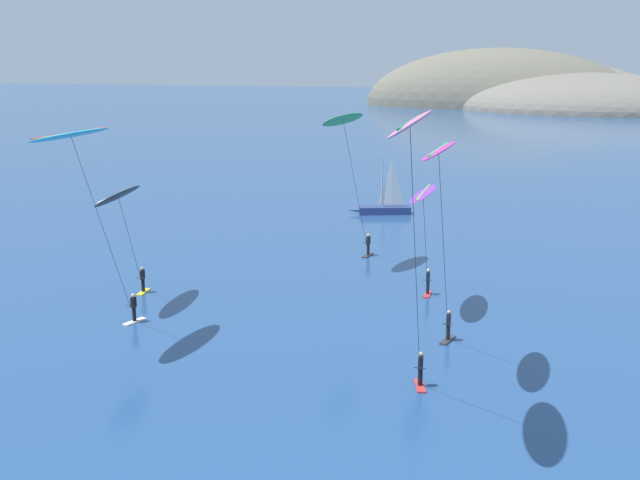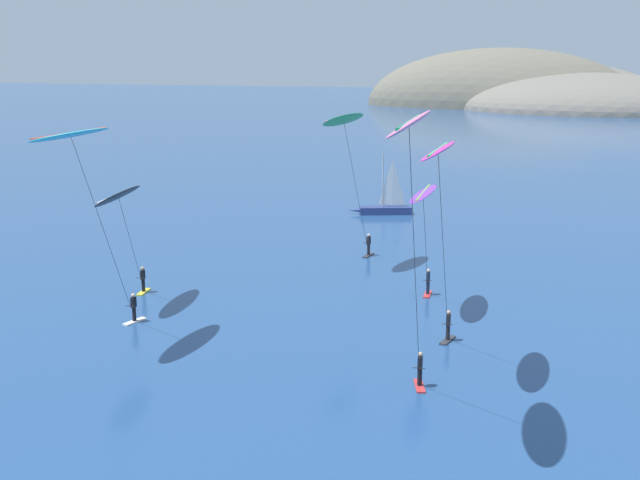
# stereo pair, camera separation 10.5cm
# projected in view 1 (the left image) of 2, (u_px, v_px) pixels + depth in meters

# --- Properties ---
(headland_island) EXTENTS (91.50, 52.90, 30.65)m
(headland_island) POSITION_uv_depth(u_px,v_px,m) (538.00, 107.00, 212.33)
(headland_island) COLOR slate
(headland_island) RESTS_ON ground
(sailboat_near) EXTENTS (5.93, 2.71, 5.70)m
(sailboat_near) POSITION_uv_depth(u_px,v_px,m) (382.00, 207.00, 75.29)
(sailboat_near) COLOR navy
(sailboat_near) RESTS_ON ground
(kitesurfer_magenta) EXTENTS (1.66, 8.78, 11.23)m
(kitesurfer_magenta) POSITION_uv_depth(u_px,v_px,m) (440.00, 168.00, 35.86)
(kitesurfer_magenta) COLOR #2D2D33
(kitesurfer_magenta) RESTS_ON ground
(kitesurfer_black) EXTENTS (1.59, 6.62, 7.26)m
(kitesurfer_black) POSITION_uv_depth(u_px,v_px,m) (120.00, 203.00, 47.15)
(kitesurfer_black) COLOR yellow
(kitesurfer_black) RESTS_ON ground
(kitesurfer_cyan) EXTENTS (2.02, 8.47, 11.41)m
(kitesurfer_cyan) POSITION_uv_depth(u_px,v_px,m) (76.00, 149.00, 39.29)
(kitesurfer_cyan) COLOR silver
(kitesurfer_cyan) RESTS_ON ground
(kitesurfer_pink) EXTENTS (1.49, 9.52, 13.12)m
(kitesurfer_pink) POSITION_uv_depth(u_px,v_px,m) (411.00, 144.00, 29.08)
(kitesurfer_pink) COLOR red
(kitesurfer_pink) RESTS_ON ground
(kitesurfer_purple) EXTENTS (1.54, 6.96, 7.49)m
(kitesurfer_purple) POSITION_uv_depth(u_px,v_px,m) (424.00, 201.00, 46.17)
(kitesurfer_purple) COLOR red
(kitesurfer_purple) RESTS_ON ground
(kitesurfer_green) EXTENTS (2.92, 7.16, 10.98)m
(kitesurfer_green) POSITION_uv_depth(u_px,v_px,m) (345.00, 130.00, 54.98)
(kitesurfer_green) COLOR #2D2D33
(kitesurfer_green) RESTS_ON ground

